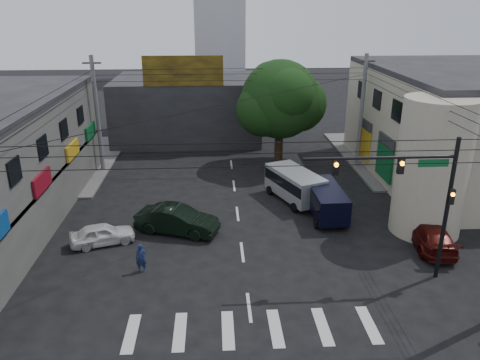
{
  "coord_description": "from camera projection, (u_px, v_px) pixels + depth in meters",
  "views": [
    {
      "loc": [
        -1.41,
        -20.55,
        12.76
      ],
      "look_at": [
        -0.01,
        4.0,
        3.48
      ],
      "focal_mm": 35.0,
      "sensor_mm": 36.0,
      "label": 1
    }
  ],
  "objects": [
    {
      "name": "sidewalk_far_left",
      "position": [
        19.0,
        164.0,
        39.6
      ],
      "size": [
        16.0,
        16.0,
        0.15
      ],
      "primitive_type": "cube",
      "color": "#514F4C",
      "rests_on": "ground"
    },
    {
      "name": "maroon_sedan",
      "position": [
        430.0,
        236.0,
        25.99
      ],
      "size": [
        3.03,
        5.18,
        1.37
      ],
      "primitive_type": "imported",
      "rotation": [
        0.0,
        0.0,
        3.02
      ],
      "color": "#3C0B08",
      "rests_on": "ground"
    },
    {
      "name": "dark_sedan",
      "position": [
        177.0,
        220.0,
        27.57
      ],
      "size": [
        4.75,
        5.95,
        1.61
      ],
      "primitive_type": "imported",
      "rotation": [
        0.0,
        0.0,
        1.24
      ],
      "color": "black",
      "rests_on": "ground"
    },
    {
      "name": "utility_pole_far_left",
      "position": [
        97.0,
        115.0,
        36.54
      ],
      "size": [
        0.32,
        0.32,
        9.2
      ],
      "primitive_type": "cylinder",
      "color": "#59595B",
      "rests_on": "ground"
    },
    {
      "name": "traffic_officer",
      "position": [
        141.0,
        258.0,
        23.51
      ],
      "size": [
        0.58,
        0.4,
        1.53
      ],
      "primitive_type": "imported",
      "rotation": [
        0.0,
        0.0,
        -0.03
      ],
      "color": "#141E46",
      "rests_on": "ground"
    },
    {
      "name": "sidewalk_far_right",
      "position": [
        433.0,
        156.0,
        41.53
      ],
      "size": [
        16.0,
        16.0,
        0.15
      ],
      "primitive_type": "cube",
      "color": "#514F4C",
      "rests_on": "ground"
    },
    {
      "name": "billboard",
      "position": [
        183.0,
        71.0,
        40.69
      ],
      "size": [
        7.0,
        0.3,
        2.6
      ],
      "primitive_type": "cube",
      "color": "olive",
      "rests_on": "building_far"
    },
    {
      "name": "traffic_gantry",
      "position": [
        416.0,
        187.0,
        21.55
      ],
      "size": [
        7.1,
        0.35,
        7.2
      ],
      "color": "black",
      "rests_on": "ground"
    },
    {
      "name": "utility_pole_far_right",
      "position": [
        361.0,
        112.0,
        37.66
      ],
      "size": [
        0.32,
        0.32,
        9.2
      ],
      "primitive_type": "cylinder",
      "color": "#59595B",
      "rests_on": "ground"
    },
    {
      "name": "white_compact",
      "position": [
        102.0,
        234.0,
        26.34
      ],
      "size": [
        3.51,
        4.39,
        1.21
      ],
      "primitive_type": "imported",
      "rotation": [
        0.0,
        0.0,
        1.89
      ],
      "color": "silver",
      "rests_on": "ground"
    },
    {
      "name": "street_tree",
      "position": [
        280.0,
        100.0,
        37.94
      ],
      "size": [
        6.4,
        6.4,
        8.7
      ],
      "color": "black",
      "rests_on": "ground"
    },
    {
      "name": "building_far",
      "position": [
        188.0,
        108.0,
        46.79
      ],
      "size": [
        14.0,
        10.0,
        6.0
      ],
      "primitive_type": "cube",
      "color": "#232326",
      "rests_on": "ground"
    },
    {
      "name": "ground",
      "position": [
        245.0,
        272.0,
        23.77
      ],
      "size": [
        160.0,
        160.0,
        0.0
      ],
      "primitive_type": "plane",
      "color": "black",
      "rests_on": "ground"
    },
    {
      "name": "building_right",
      "position": [
        470.0,
        127.0,
        35.47
      ],
      "size": [
        14.0,
        18.0,
        8.0
      ],
      "primitive_type": "cube",
      "color": "#A1977F",
      "rests_on": "ground"
    },
    {
      "name": "silver_minivan",
      "position": [
        295.0,
        186.0,
        32.03
      ],
      "size": [
        6.34,
        5.47,
        2.11
      ],
      "primitive_type": null,
      "rotation": [
        0.0,
        0.0,
        1.95
      ],
      "color": "#A8ABB0",
      "rests_on": "ground"
    },
    {
      "name": "corner_column",
      "position": [
        432.0,
        168.0,
        26.69
      ],
      "size": [
        4.0,
        4.0,
        8.0
      ],
      "primitive_type": "cylinder",
      "color": "#A1977F",
      "rests_on": "ground"
    },
    {
      "name": "navy_van",
      "position": [
        325.0,
        202.0,
        29.65
      ],
      "size": [
        4.96,
        2.06,
        1.95
      ],
      "primitive_type": null,
      "rotation": [
        0.0,
        0.0,
        1.59
      ],
      "color": "black",
      "rests_on": "ground"
    }
  ]
}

